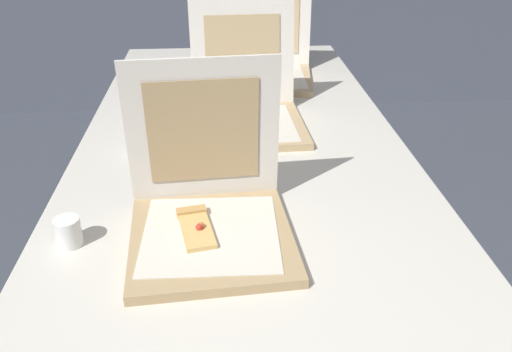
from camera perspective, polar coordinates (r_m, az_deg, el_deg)
The scene contains 7 objects.
table at distance 1.45m, azimuth -1.30°, elevation -0.05°, with size 0.96×2.42×0.72m.
pizza_box_front at distance 1.12m, azimuth -5.15°, elevation -4.14°, with size 0.37×0.37×0.36m.
pizza_box_middle at distance 1.66m, azimuth -0.94°, elevation 7.39°, with size 0.36×0.41×0.36m.
pizza_box_back at distance 2.10m, azimuth 1.24°, elevation 12.03°, with size 0.39×0.43×0.36m.
cup_white_near_left at distance 1.17m, azimuth -19.93°, elevation -5.79°, with size 0.06×0.06×0.06m, color white.
cup_white_far at distance 1.78m, azimuth -10.09°, elevation 7.67°, with size 0.06×0.06×0.06m, color white.
cup_white_mid at distance 1.52m, azimuth -12.33°, elevation 3.80°, with size 0.06×0.06×0.06m, color white.
Camera 1 is at (-0.06, -0.60, 1.38)m, focal length 36.43 mm.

